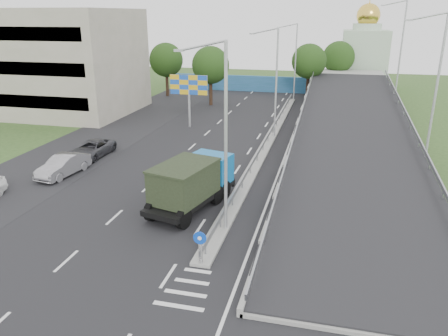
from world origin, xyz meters
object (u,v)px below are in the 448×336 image
(church, at_px, (364,54))
(billboard, at_px, (189,88))
(lamp_post_mid, at_px, (274,77))
(lamp_post_near, at_px, (222,129))
(sign_bollard, at_px, (200,247))
(parked_car_b, at_px, (63,166))
(lamp_post_far, at_px, (294,58))
(dump_truck, at_px, (192,182))
(parked_car_c, at_px, (92,149))

(church, bearing_deg, billboard, -120.70)
(lamp_post_mid, bearing_deg, lamp_post_near, -90.00)
(sign_bollard, xyz_separation_m, church, (10.00, 57.83, 4.28))
(lamp_post_near, bearing_deg, lamp_post_mid, 90.00)
(church, bearing_deg, parked_car_b, -115.99)
(sign_bollard, distance_m, parked_car_b, 16.56)
(lamp_post_far, bearing_deg, lamp_post_mid, -90.00)
(lamp_post_far, distance_m, church, 17.15)
(lamp_post_mid, xyz_separation_m, dump_truck, (-2.57, -17.40, -4.11))
(lamp_post_mid, distance_m, parked_car_b, 20.40)
(dump_truck, bearing_deg, billboard, 122.74)
(billboard, bearing_deg, lamp_post_far, 63.16)
(sign_bollard, relative_size, parked_car_c, 0.34)
(parked_car_b, relative_size, parked_car_c, 0.95)
(parked_car_b, distance_m, parked_car_c, 4.57)
(billboard, relative_size, parked_car_b, 1.19)
(lamp_post_near, distance_m, lamp_post_mid, 20.00)
(parked_car_b, bearing_deg, parked_car_c, 100.62)
(dump_truck, bearing_deg, lamp_post_mid, 95.71)
(church, xyz_separation_m, dump_truck, (-12.46, -51.40, -3.61))
(lamp_post_far, relative_size, church, 0.73)
(sign_bollard, relative_size, lamp_post_near, 0.17)
(parked_car_c, bearing_deg, lamp_post_far, 66.71)
(parked_car_c, bearing_deg, lamp_post_near, -34.71)
(lamp_post_mid, distance_m, billboard, 9.47)
(lamp_post_near, relative_size, parked_car_b, 2.17)
(billboard, xyz_separation_m, dump_truck, (6.54, -19.40, -2.49))
(sign_bollard, xyz_separation_m, lamp_post_near, (0.11, 3.83, 4.77))
(lamp_post_far, bearing_deg, lamp_post_near, -90.00)
(dump_truck, bearing_deg, parked_car_c, 160.02)
(sign_bollard, xyz_separation_m, dump_truck, (-2.46, 6.43, 0.67))
(sign_bollard, bearing_deg, lamp_post_mid, 89.74)
(lamp_post_far, height_order, church, church)
(sign_bollard, height_order, parked_car_b, sign_bollard)
(dump_truck, bearing_deg, lamp_post_far, 100.18)
(lamp_post_near, distance_m, parked_car_c, 18.02)
(sign_bollard, height_order, dump_truck, dump_truck)
(lamp_post_mid, relative_size, parked_car_b, 2.17)
(sign_bollard, height_order, lamp_post_mid, lamp_post_mid)
(sign_bollard, distance_m, parked_car_c, 19.71)
(dump_truck, xyz_separation_m, parked_car_c, (-11.33, 7.66, -1.02))
(lamp_post_near, relative_size, lamp_post_far, 1.00)
(dump_truck, bearing_deg, sign_bollard, -54.99)
(church, relative_size, parked_car_b, 2.98)
(lamp_post_far, bearing_deg, parked_car_b, -111.70)
(sign_bollard, relative_size, billboard, 0.30)
(lamp_post_mid, bearing_deg, sign_bollard, -90.26)
(lamp_post_mid, height_order, parked_car_b, lamp_post_mid)
(parked_car_b, bearing_deg, lamp_post_mid, 53.93)
(lamp_post_far, xyz_separation_m, dump_truck, (-2.57, -37.40, -4.11))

